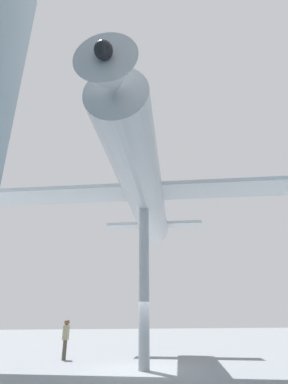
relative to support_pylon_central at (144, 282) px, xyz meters
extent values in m
plane|color=gray|center=(0.00, 0.00, -3.28)|extent=(80.00, 80.00, 0.00)
cylinder|color=#999EA3|center=(0.00, 0.00, 0.00)|extent=(0.45, 0.45, 6.56)
cylinder|color=#B2B7BC|center=(0.00, 0.00, 4.19)|extent=(5.74, 13.94, 1.83)
cube|color=#B2B7BC|center=(0.00, 0.00, 4.19)|extent=(19.32, 7.40, 0.18)
cube|color=#B2B7BC|center=(-1.76, -5.91, 4.33)|extent=(6.29, 2.74, 0.18)
cube|color=#B2B7BC|center=(-1.76, -5.91, 5.40)|extent=(0.49, 1.11, 2.04)
cone|color=#B2B7BC|center=(2.16, 7.28, 4.19)|extent=(1.83, 1.59, 1.55)
sphere|color=black|center=(2.39, 8.03, 4.19)|extent=(0.44, 0.44, 0.44)
cylinder|color=#4C4238|center=(3.24, -3.74, -2.85)|extent=(0.14, 0.14, 0.86)
cylinder|color=#4C4238|center=(3.28, -3.56, -2.85)|extent=(0.14, 0.14, 0.86)
cube|color=#998C66|center=(3.26, -3.65, -2.09)|extent=(0.31, 0.44, 0.66)
sphere|color=brown|center=(3.26, -3.65, -1.62)|extent=(0.27, 0.27, 0.27)
camera|label=1|loc=(2.38, 13.09, -1.32)|focal=28.00mm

